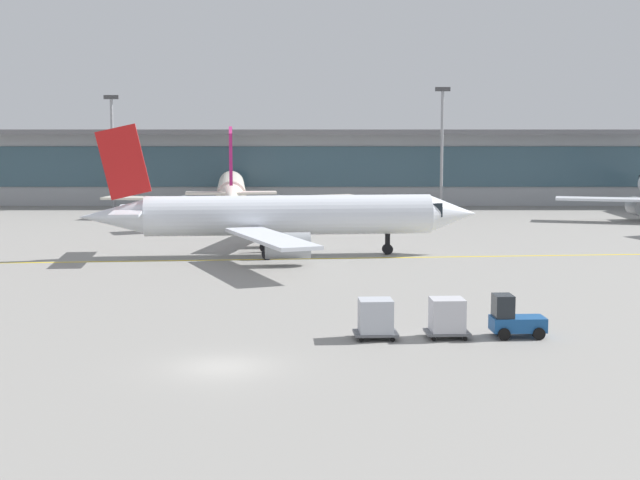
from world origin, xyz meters
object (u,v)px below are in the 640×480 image
object	(u,v)px
cargo_dolly_trailing	(373,317)
cargo_dolly_lead	(445,316)
baggage_tug	(511,319)
apron_light_mast_1	(110,146)
taxiing_regional_jet	(281,216)
apron_light_mast_2	(440,143)
gate_airplane_1	(229,190)

from	to	relation	value
cargo_dolly_trailing	cargo_dolly_lead	bearing A→B (deg)	0.00
baggage_tug	apron_light_mast_1	size ratio (longest dim) A/B	0.19
taxiing_regional_jet	cargo_dolly_trailing	bearing A→B (deg)	-85.05
cargo_dolly_lead	cargo_dolly_trailing	world-z (taller)	same
apron_light_mast_2	apron_light_mast_1	bearing A→B (deg)	176.39
baggage_tug	apron_light_mast_2	bearing A→B (deg)	82.45
cargo_dolly_trailing	apron_light_mast_2	world-z (taller)	apron_light_mast_2
cargo_dolly_lead	apron_light_mast_1	world-z (taller)	apron_light_mast_1
cargo_dolly_trailing	apron_light_mast_2	size ratio (longest dim) A/B	0.15
cargo_dolly_trailing	taxiing_regional_jet	bearing A→B (deg)	97.27
apron_light_mast_1	taxiing_regional_jet	bearing A→B (deg)	-62.54
gate_airplane_1	cargo_dolly_trailing	bearing A→B (deg)	-173.54
cargo_dolly_lead	apron_light_mast_2	size ratio (longest dim) A/B	0.15
gate_airplane_1	apron_light_mast_2	bearing A→B (deg)	-72.74
apron_light_mast_1	apron_light_mast_2	distance (m)	40.14
gate_airplane_1	apron_light_mast_1	size ratio (longest dim) A/B	2.20
cargo_dolly_trailing	apron_light_mast_1	size ratio (longest dim) A/B	0.16
gate_airplane_1	apron_light_mast_2	world-z (taller)	apron_light_mast_2
cargo_dolly_lead	cargo_dolly_trailing	size ratio (longest dim) A/B	1.00
apron_light_mast_1	apron_light_mast_2	xyz separation A→B (m)	(40.06, -2.53, 0.44)
taxiing_regional_jet	apron_light_mast_2	world-z (taller)	apron_light_mast_2
baggage_tug	apron_light_mast_1	bearing A→B (deg)	112.32
apron_light_mast_1	apron_light_mast_2	size ratio (longest dim) A/B	0.94
baggage_tug	cargo_dolly_trailing	bearing A→B (deg)	180.00
cargo_dolly_lead	cargo_dolly_trailing	bearing A→B (deg)	-180.00
taxiing_regional_jet	gate_airplane_1	bearing A→B (deg)	97.02
baggage_tug	apron_light_mast_1	distance (m)	80.86
gate_airplane_1	apron_light_mast_2	size ratio (longest dim) A/B	2.07
gate_airplane_1	cargo_dolly_lead	bearing A→B (deg)	-170.37
cargo_dolly_lead	cargo_dolly_trailing	xyz separation A→B (m)	(-3.48, -0.20, 0.00)
gate_airplane_1	cargo_dolly_trailing	size ratio (longest dim) A/B	13.86
taxiing_regional_jet	apron_light_mast_1	size ratio (longest dim) A/B	2.27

